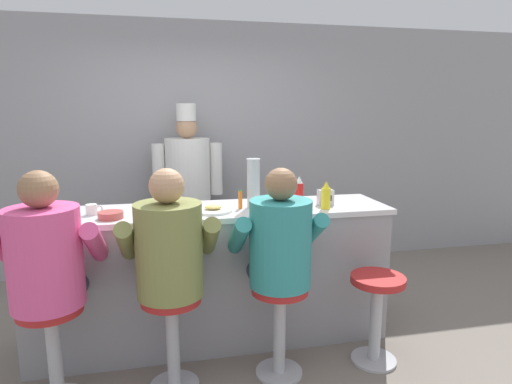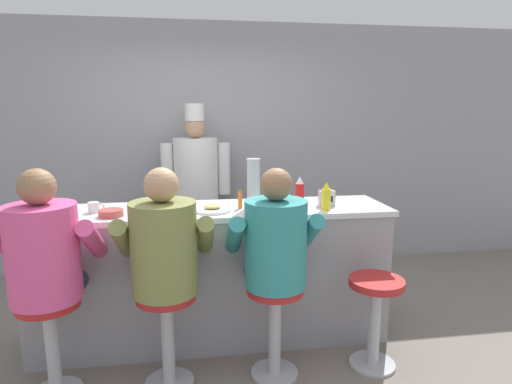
{
  "view_description": "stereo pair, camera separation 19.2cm",
  "coord_description": "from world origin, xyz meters",
  "px_view_note": "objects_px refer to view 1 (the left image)",
  "views": [
    {
      "loc": [
        -0.33,
        -2.8,
        1.77
      ],
      "look_at": [
        0.33,
        0.28,
        1.16
      ],
      "focal_mm": 30.0,
      "sensor_mm": 36.0,
      "label": 1
    },
    {
      "loc": [
        -0.14,
        -2.83,
        1.77
      ],
      "look_at": [
        0.33,
        0.28,
        1.16
      ],
      "focal_mm": 30.0,
      "sensor_mm": 36.0,
      "label": 2
    }
  ],
  "objects_px": {
    "cup_stack_steel": "(253,183)",
    "empty_stool_round": "(377,305)",
    "napkin_dispenser_chrome": "(325,197)",
    "cook_in_whites_near": "(188,184)",
    "mustard_bottle_yellow": "(326,196)",
    "hot_sauce_bottle_orange": "(240,200)",
    "diner_seated_teal": "(279,250)",
    "cereal_bowl": "(111,215)",
    "coffee_mug_white": "(92,210)",
    "ketchup_bottle_red": "(299,192)",
    "water_pitcher_clear": "(279,190)",
    "diner_seated_olive": "(169,256)",
    "coffee_mug_blue": "(49,211)",
    "breakfast_plate": "(213,210)",
    "diner_seated_pink": "(47,264)"
  },
  "relations": [
    {
      "from": "cup_stack_steel",
      "to": "empty_stool_round",
      "type": "relative_size",
      "value": 0.58
    },
    {
      "from": "napkin_dispenser_chrome",
      "to": "empty_stool_round",
      "type": "height_order",
      "value": "napkin_dispenser_chrome"
    },
    {
      "from": "empty_stool_round",
      "to": "cook_in_whites_near",
      "type": "height_order",
      "value": "cook_in_whites_near"
    },
    {
      "from": "mustard_bottle_yellow",
      "to": "hot_sauce_bottle_orange",
      "type": "relative_size",
      "value": 1.48
    },
    {
      "from": "hot_sauce_bottle_orange",
      "to": "diner_seated_teal",
      "type": "relative_size",
      "value": 0.1
    },
    {
      "from": "napkin_dispenser_chrome",
      "to": "cereal_bowl",
      "type": "bearing_deg",
      "value": -176.56
    },
    {
      "from": "coffee_mug_white",
      "to": "empty_stool_round",
      "type": "relative_size",
      "value": 0.18
    },
    {
      "from": "ketchup_bottle_red",
      "to": "cereal_bowl",
      "type": "bearing_deg",
      "value": -175.55
    },
    {
      "from": "water_pitcher_clear",
      "to": "diner_seated_olive",
      "type": "height_order",
      "value": "diner_seated_olive"
    },
    {
      "from": "mustard_bottle_yellow",
      "to": "cup_stack_steel",
      "type": "bearing_deg",
      "value": 163.72
    },
    {
      "from": "mustard_bottle_yellow",
      "to": "empty_stool_round",
      "type": "xyz_separation_m",
      "value": [
        0.25,
        -0.38,
        -0.71
      ]
    },
    {
      "from": "mustard_bottle_yellow",
      "to": "coffee_mug_blue",
      "type": "distance_m",
      "value": 1.96
    },
    {
      "from": "cook_in_whites_near",
      "to": "mustard_bottle_yellow",
      "type": "bearing_deg",
      "value": -58.59
    },
    {
      "from": "diner_seated_teal",
      "to": "breakfast_plate",
      "type": "bearing_deg",
      "value": 131.39
    },
    {
      "from": "napkin_dispenser_chrome",
      "to": "hot_sauce_bottle_orange",
      "type": "bearing_deg",
      "value": 178.84
    },
    {
      "from": "ketchup_bottle_red",
      "to": "diner_seated_olive",
      "type": "xyz_separation_m",
      "value": [
        -0.99,
        -0.48,
        -0.27
      ]
    },
    {
      "from": "breakfast_plate",
      "to": "cup_stack_steel",
      "type": "relative_size",
      "value": 0.75
    },
    {
      "from": "cup_stack_steel",
      "to": "empty_stool_round",
      "type": "bearing_deg",
      "value": -34.87
    },
    {
      "from": "water_pitcher_clear",
      "to": "coffee_mug_blue",
      "type": "xyz_separation_m",
      "value": [
        -1.67,
        -0.13,
        -0.06
      ]
    },
    {
      "from": "ketchup_bottle_red",
      "to": "coffee_mug_white",
      "type": "distance_m",
      "value": 1.51
    },
    {
      "from": "water_pitcher_clear",
      "to": "diner_seated_olive",
      "type": "relative_size",
      "value": 0.15
    },
    {
      "from": "napkin_dispenser_chrome",
      "to": "empty_stool_round",
      "type": "bearing_deg",
      "value": -68.12
    },
    {
      "from": "coffee_mug_blue",
      "to": "napkin_dispenser_chrome",
      "type": "distance_m",
      "value": 2.0
    },
    {
      "from": "coffee_mug_white",
      "to": "empty_stool_round",
      "type": "xyz_separation_m",
      "value": [
        1.92,
        -0.55,
        -0.65
      ]
    },
    {
      "from": "ketchup_bottle_red",
      "to": "water_pitcher_clear",
      "type": "bearing_deg",
      "value": 128.34
    },
    {
      "from": "hot_sauce_bottle_orange",
      "to": "water_pitcher_clear",
      "type": "height_order",
      "value": "water_pitcher_clear"
    },
    {
      "from": "diner_seated_pink",
      "to": "cook_in_whites_near",
      "type": "distance_m",
      "value": 2.09
    },
    {
      "from": "hot_sauce_bottle_orange",
      "to": "napkin_dispenser_chrome",
      "type": "bearing_deg",
      "value": -1.16
    },
    {
      "from": "empty_stool_round",
      "to": "cook_in_whites_near",
      "type": "xyz_separation_m",
      "value": [
        -1.18,
        1.9,
        0.58
      ]
    },
    {
      "from": "cereal_bowl",
      "to": "diner_seated_teal",
      "type": "distance_m",
      "value": 1.16
    },
    {
      "from": "breakfast_plate",
      "to": "hot_sauce_bottle_orange",
      "type": "bearing_deg",
      "value": 15.02
    },
    {
      "from": "breakfast_plate",
      "to": "coffee_mug_blue",
      "type": "relative_size",
      "value": 2.08
    },
    {
      "from": "diner_seated_olive",
      "to": "diner_seated_teal",
      "type": "distance_m",
      "value": 0.7
    },
    {
      "from": "hot_sauce_bottle_orange",
      "to": "empty_stool_round",
      "type": "height_order",
      "value": "hot_sauce_bottle_orange"
    },
    {
      "from": "breakfast_plate",
      "to": "diner_seated_pink",
      "type": "xyz_separation_m",
      "value": [
        -1.02,
        -0.43,
        -0.18
      ]
    },
    {
      "from": "napkin_dispenser_chrome",
      "to": "mustard_bottle_yellow",
      "type": "bearing_deg",
      "value": -109.93
    },
    {
      "from": "mustard_bottle_yellow",
      "to": "water_pitcher_clear",
      "type": "height_order",
      "value": "water_pitcher_clear"
    },
    {
      "from": "hot_sauce_bottle_orange",
      "to": "diner_seated_pink",
      "type": "relative_size",
      "value": 0.1
    },
    {
      "from": "diner_seated_pink",
      "to": "coffee_mug_white",
      "type": "bearing_deg",
      "value": 70.38
    },
    {
      "from": "napkin_dispenser_chrome",
      "to": "coffee_mug_white",
      "type": "bearing_deg",
      "value": 178.54
    },
    {
      "from": "coffee_mug_blue",
      "to": "napkin_dispenser_chrome",
      "type": "relative_size",
      "value": 1.12
    },
    {
      "from": "ketchup_bottle_red",
      "to": "water_pitcher_clear",
      "type": "height_order",
      "value": "ketchup_bottle_red"
    },
    {
      "from": "diner_seated_olive",
      "to": "diner_seated_pink",
      "type": "bearing_deg",
      "value": 179.96
    },
    {
      "from": "cereal_bowl",
      "to": "napkin_dispenser_chrome",
      "type": "height_order",
      "value": "napkin_dispenser_chrome"
    },
    {
      "from": "hot_sauce_bottle_orange",
      "to": "breakfast_plate",
      "type": "height_order",
      "value": "hot_sauce_bottle_orange"
    },
    {
      "from": "ketchup_bottle_red",
      "to": "water_pitcher_clear",
      "type": "relative_size",
      "value": 1.1
    },
    {
      "from": "hot_sauce_bottle_orange",
      "to": "empty_stool_round",
      "type": "xyz_separation_m",
      "value": [
        0.87,
        -0.52,
        -0.68
      ]
    },
    {
      "from": "coffee_mug_blue",
      "to": "coffee_mug_white",
      "type": "height_order",
      "value": "coffee_mug_blue"
    },
    {
      "from": "napkin_dispenser_chrome",
      "to": "diner_seated_pink",
      "type": "xyz_separation_m",
      "value": [
        -1.9,
        -0.47,
        -0.22
      ]
    },
    {
      "from": "hot_sauce_bottle_orange",
      "to": "cup_stack_steel",
      "type": "bearing_deg",
      "value": 7.5
    }
  ]
}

